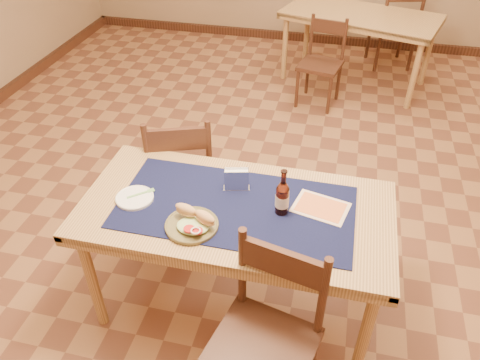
% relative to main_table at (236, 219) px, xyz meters
% --- Properties ---
extents(room, '(6.04, 7.04, 2.84)m').
position_rel_main_table_xyz_m(room, '(0.00, 0.80, 0.73)').
color(room, '#9A6843').
rests_on(room, ground).
extents(main_table, '(1.60, 0.80, 0.75)m').
position_rel_main_table_xyz_m(main_table, '(0.00, 0.00, 0.00)').
color(main_table, tan).
rests_on(main_table, ground).
extents(placemat, '(1.20, 0.60, 0.01)m').
position_rel_main_table_xyz_m(placemat, '(0.00, 0.00, 0.09)').
color(placemat, '#10133D').
rests_on(placemat, main_table).
extents(baseboard, '(6.00, 7.00, 0.10)m').
position_rel_main_table_xyz_m(baseboard, '(0.00, 0.80, -0.62)').
color(baseboard, '#462619').
rests_on(baseboard, ground).
extents(back_table, '(1.70, 1.17, 0.75)m').
position_rel_main_table_xyz_m(back_table, '(0.54, 3.21, 0.00)').
color(back_table, tan).
rests_on(back_table, ground).
extents(chair_main_far, '(0.55, 0.55, 0.93)m').
position_rel_main_table_xyz_m(chair_main_far, '(-0.51, 0.58, -0.18)').
color(chair_main_far, '#462619').
rests_on(chair_main_far, ground).
extents(chair_main_near, '(0.53, 0.53, 0.96)m').
position_rel_main_table_xyz_m(chair_main_near, '(0.27, -0.55, -0.17)').
color(chair_main_near, '#462619').
rests_on(chair_main_near, ground).
extents(chair_back_near, '(0.45, 0.45, 0.83)m').
position_rel_main_table_xyz_m(chair_back_near, '(0.22, 2.65, -0.23)').
color(chair_back_near, '#462619').
rests_on(chair_back_near, ground).
extents(chair_back_far, '(0.56, 0.56, 0.98)m').
position_rel_main_table_xyz_m(chair_back_far, '(0.94, 3.73, -0.16)').
color(chair_back_far, '#462619').
rests_on(chair_back_far, ground).
extents(sandwich_plate, '(0.26, 0.26, 0.10)m').
position_rel_main_table_xyz_m(sandwich_plate, '(-0.16, -0.19, 0.12)').
color(sandwich_plate, brown).
rests_on(sandwich_plate, placemat).
extents(side_plate, '(0.20, 0.20, 0.02)m').
position_rel_main_table_xyz_m(side_plate, '(-0.52, -0.06, 0.10)').
color(side_plate, white).
rests_on(side_plate, placemat).
extents(fork, '(0.12, 0.11, 0.00)m').
position_rel_main_table_xyz_m(fork, '(-0.49, -0.02, 0.10)').
color(fork, '#76BA66').
rests_on(fork, side_plate).
extents(beer_bottle, '(0.07, 0.07, 0.26)m').
position_rel_main_table_xyz_m(beer_bottle, '(0.23, 0.01, 0.18)').
color(beer_bottle, '#48170C').
rests_on(beer_bottle, placemat).
extents(napkin_holder, '(0.15, 0.08, 0.12)m').
position_rel_main_table_xyz_m(napkin_holder, '(-0.03, 0.14, 0.15)').
color(napkin_holder, silver).
rests_on(napkin_holder, placemat).
extents(menu_card, '(0.31, 0.25, 0.01)m').
position_rel_main_table_xyz_m(menu_card, '(0.42, 0.09, 0.09)').
color(menu_card, beige).
rests_on(menu_card, placemat).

